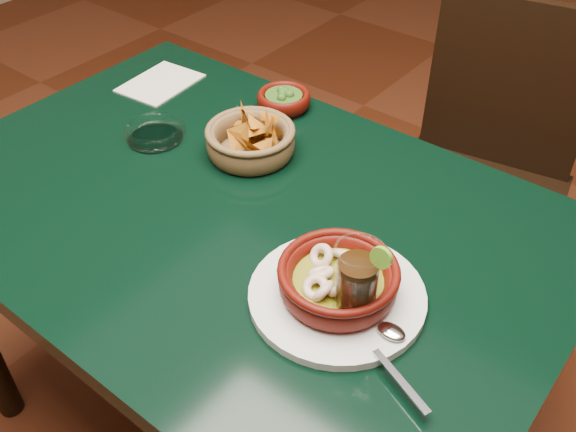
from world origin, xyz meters
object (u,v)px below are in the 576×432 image
Objects in this scene: dining_table at (237,245)px; cola_drink at (356,288)px; chip_basket at (251,140)px; shrimp_plate at (338,284)px; dining_chair at (482,173)px.

cola_drink is (0.32, -0.10, 0.17)m from dining_table.
chip_basket is 1.25× the size of cola_drink.
shrimp_plate is at bearing 153.69° from cola_drink.
chip_basket is (-0.36, 0.22, -0.00)m from shrimp_plate.
dining_chair is 0.87m from cola_drink.
dining_chair reaches higher than chip_basket.
shrimp_plate is (0.08, -0.78, 0.28)m from dining_chair.
dining_table is at bearing 165.17° from shrimp_plate.
cola_drink is at bearing -30.52° from chip_basket.
cola_drink reaches higher than dining_table.
cola_drink reaches higher than chip_basket.
dining_table is 3.40× the size of shrimp_plate.
shrimp_plate is at bearing -31.01° from chip_basket.
cola_drink is (0.04, -0.02, 0.04)m from shrimp_plate.
dining_chair is at bearing 95.59° from shrimp_plate.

